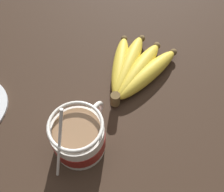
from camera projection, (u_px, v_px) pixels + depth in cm
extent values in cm
cube|color=#332319|center=(100.00, 113.00, 54.34)|extent=(114.59, 114.59, 3.17)
cylinder|color=white|center=(79.00, 138.00, 45.41)|extent=(9.55, 9.55, 7.15)
cylinder|color=maroon|center=(79.00, 140.00, 45.84)|extent=(9.75, 9.75, 3.06)
torus|color=white|center=(95.00, 113.00, 47.46)|extent=(5.09, 0.90, 5.09)
cylinder|color=#846042|center=(76.00, 129.00, 42.37)|extent=(8.35, 8.35, 0.40)
torus|color=white|center=(75.00, 125.00, 41.14)|extent=(9.55, 9.55, 0.60)
cylinder|color=silver|center=(59.00, 146.00, 38.94)|extent=(5.68, 0.50, 14.97)
ellipsoid|color=silver|center=(75.00, 150.00, 46.33)|extent=(3.00, 2.00, 0.80)
cylinder|color=brown|center=(115.00, 99.00, 51.21)|extent=(2.00, 2.00, 3.00)
ellipsoid|color=gold|center=(148.00, 74.00, 56.04)|extent=(19.25, 8.35, 3.78)
sphere|color=brown|center=(173.00, 52.00, 59.79)|extent=(1.70, 1.70, 1.70)
ellipsoid|color=gold|center=(139.00, 70.00, 56.66)|extent=(18.33, 4.39, 3.83)
sphere|color=brown|center=(157.00, 46.00, 60.97)|extent=(1.72, 1.72, 1.72)
ellipsoid|color=gold|center=(130.00, 66.00, 57.42)|extent=(19.32, 7.27, 3.78)
sphere|color=brown|center=(142.00, 39.00, 62.41)|extent=(1.70, 1.70, 1.70)
ellipsoid|color=gold|center=(120.00, 66.00, 57.55)|extent=(17.89, 10.38, 3.53)
sphere|color=brown|center=(124.00, 39.00, 62.54)|extent=(1.59, 1.59, 1.59)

